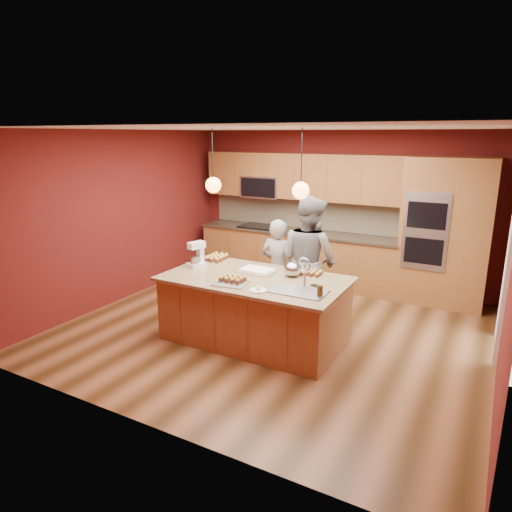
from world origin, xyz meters
The scene contains 23 objects.
floor centered at (0.00, 0.00, 0.00)m, with size 5.50×5.50×0.00m, color #3E2510.
ceiling centered at (0.00, 0.00, 2.70)m, with size 5.50×5.50×0.00m, color white.
wall_back centered at (0.00, 2.50, 1.35)m, with size 5.50×5.50×0.00m, color #551413.
wall_front centered at (0.00, -2.50, 1.35)m, with size 5.50×5.50×0.00m, color #551413.
wall_left centered at (-2.75, 0.00, 1.35)m, with size 5.00×5.00×0.00m, color #551413.
cabinet_run centered at (-0.68, 2.25, 0.98)m, with size 3.74×0.64×2.30m.
oven_column centered at (1.85, 2.19, 1.15)m, with size 1.30×0.62×2.30m.
doorway_trim centered at (2.73, 0.80, 1.05)m, with size 0.08×1.11×2.20m, color white, non-canonical shape.
pendant_left centered at (-0.69, -0.39, 2.00)m, with size 0.20×0.20×0.80m.
pendant_right centered at (0.52, -0.39, 2.00)m, with size 0.20×0.20×0.80m.
island centered at (-0.07, -0.40, 0.44)m, with size 2.33×1.31×1.24m.
person_left centered at (-0.20, 0.51, 0.73)m, with size 0.53×0.35×1.46m, color black.
person_right centered at (0.29, 0.51, 0.91)m, with size 0.89×0.69×1.82m, color gray.
stand_mixer centered at (-1.04, -0.33, 1.01)m, with size 0.24×0.29×0.34m.
sheet_cake centered at (-0.17, -0.19, 0.88)m, with size 0.47×0.36×0.05m.
cooling_rack centered at (-0.21, -0.79, 0.87)m, with size 0.39×0.28×0.02m, color #ABAEB3.
mixing_bowl centered at (0.32, -0.12, 0.95)m, with size 0.23×0.23×0.20m, color #AAABB0.
plate centered at (0.20, -0.83, 0.87)m, with size 0.20×0.20×0.01m, color white.
tumbler centered at (0.90, -0.67, 0.92)m, with size 0.07×0.07×0.13m, color #3C240E.
phone centered at (0.73, -0.35, 0.86)m, with size 0.14×0.07×0.01m, color black.
cupcakes_left centered at (-0.98, 0.07, 0.90)m, with size 0.26×0.35×0.08m, color gold, non-canonical shape.
cupcakes_rack centered at (-0.23, -0.71, 0.91)m, with size 0.32×0.24×0.07m, color gold, non-canonical shape.
cupcakes_right centered at (0.50, 0.06, 0.89)m, with size 0.28×0.21×0.06m, color gold, non-canonical shape.
Camera 1 is at (2.60, -5.26, 2.63)m, focal length 32.00 mm.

